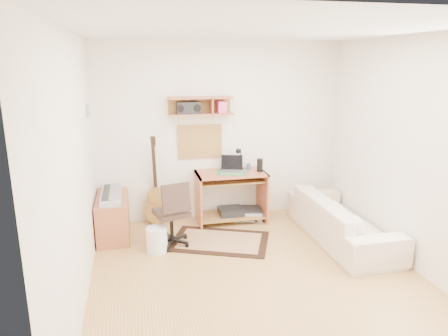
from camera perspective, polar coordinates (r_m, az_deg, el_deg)
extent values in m
cube|color=tan|center=(4.75, 4.69, -14.91)|extent=(3.60, 4.00, 0.01)
cube|color=white|center=(4.15, 5.47, 18.31)|extent=(3.60, 4.00, 0.01)
cube|color=white|center=(6.16, -0.58, 4.97)|extent=(3.60, 0.01, 2.60)
cube|color=white|center=(4.11, -19.72, -0.84)|extent=(0.01, 4.00, 2.60)
cube|color=white|center=(5.10, 24.78, 1.56)|extent=(0.01, 4.00, 2.60)
cube|color=#B5613F|center=(5.93, -3.19, 8.46)|extent=(0.90, 0.25, 0.26)
cube|color=tan|center=(6.11, -3.28, 3.62)|extent=(0.64, 0.03, 0.49)
cube|color=#4C8CBF|center=(5.50, -18.13, 7.50)|extent=(0.02, 0.20, 0.15)
cylinder|color=black|center=(6.08, 4.91, 0.39)|extent=(0.09, 0.09, 0.19)
cylinder|color=#33439A|center=(6.19, 3.36, 0.20)|extent=(0.06, 0.06, 0.09)
cube|color=black|center=(5.90, -4.92, 8.21)|extent=(0.32, 0.15, 0.17)
cube|color=#CCB788|center=(5.59, -0.58, -9.94)|extent=(1.47, 1.24, 0.02)
cube|color=#B5613F|center=(5.87, -14.95, -6.42)|extent=(0.40, 0.90, 0.55)
cube|color=#B2B5BA|center=(5.77, -15.15, -3.54)|extent=(0.26, 0.82, 0.07)
cylinder|color=white|center=(5.34, -9.17, -9.65)|extent=(0.33, 0.33, 0.31)
cube|color=#A5A8AA|center=(6.33, 3.26, -6.20)|extent=(0.48, 0.42, 0.16)
imported|color=beige|center=(5.73, 15.83, -5.87)|extent=(0.57, 1.95, 0.76)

